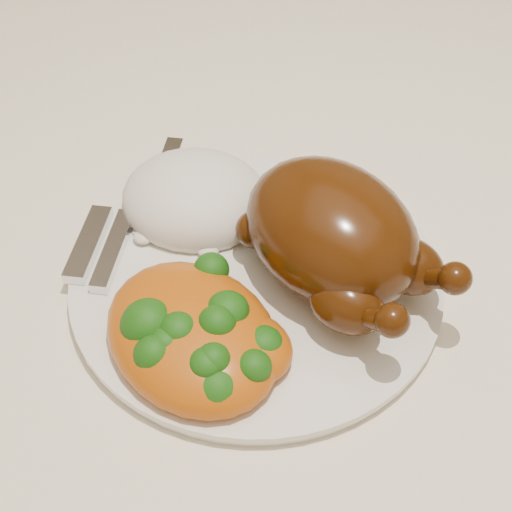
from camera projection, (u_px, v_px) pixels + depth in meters
The scene contains 7 objects.
dining_table at pixel (351, 241), 0.75m from camera, with size 1.60×0.90×0.76m.
tablecloth at pixel (359, 188), 0.69m from camera, with size 1.73×1.03×0.18m.
dinner_plate at pixel (256, 279), 0.56m from camera, with size 0.29×0.29×0.01m, color white.
roast_chicken at pixel (334, 235), 0.52m from camera, with size 0.20×0.15×0.09m.
rice_mound at pixel (195, 199), 0.60m from camera, with size 0.15×0.14×0.07m.
mac_and_cheese at pixel (199, 337), 0.50m from camera, with size 0.18×0.16×0.06m.
cutlery at pixel (123, 226), 0.59m from camera, with size 0.08×0.19×0.01m.
Camera 1 is at (0.20, -0.50, 1.19)m, focal length 50.00 mm.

